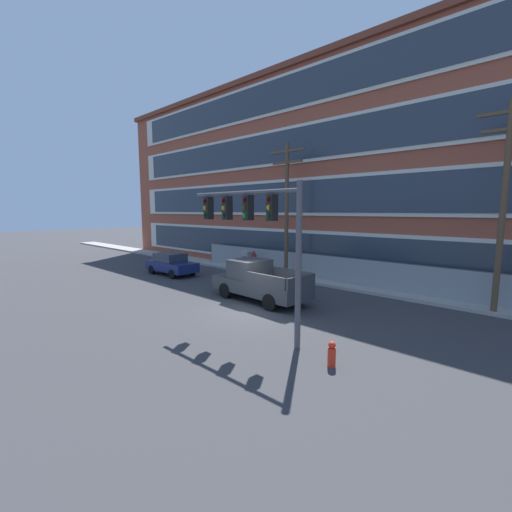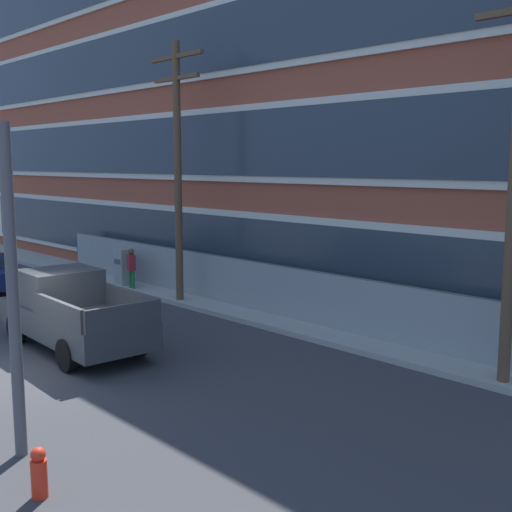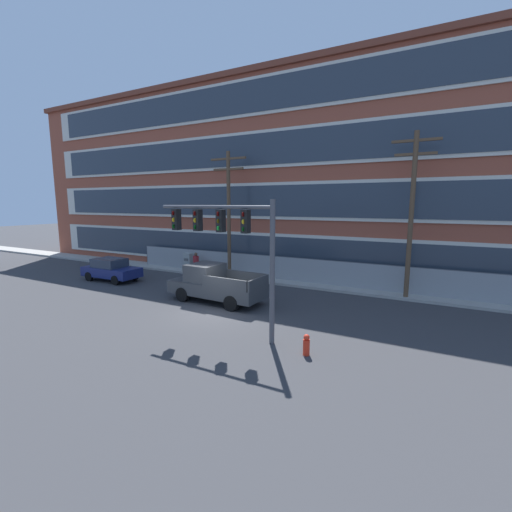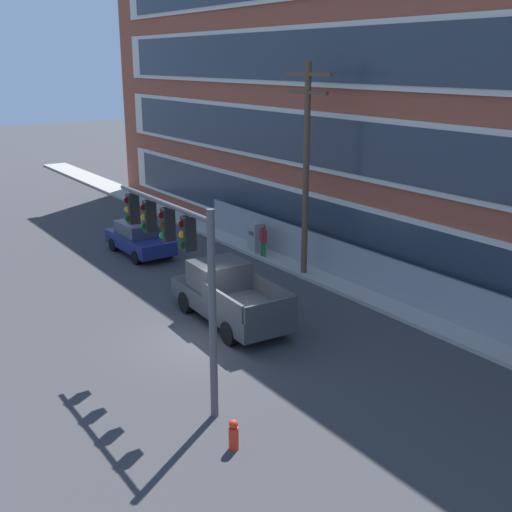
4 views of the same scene
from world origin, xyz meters
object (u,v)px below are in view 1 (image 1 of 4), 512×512
at_px(pickup_truck_dark_grey, 258,282).
at_px(utility_pole_midblock, 504,200).
at_px(sedan_navy, 171,264).
at_px(pedestrian_near_cabinet, 254,260).
at_px(traffic_signal_mast, 257,223).
at_px(electrical_cabinet, 247,262).
at_px(fire_hydrant, 332,354).
at_px(utility_pole_near_corner, 287,205).

height_order(pickup_truck_dark_grey, utility_pole_midblock, utility_pole_midblock).
height_order(sedan_navy, pedestrian_near_cabinet, pedestrian_near_cabinet).
bearing_deg(traffic_signal_mast, electrical_cabinet, 136.58).
bearing_deg(fire_hydrant, electrical_cabinet, 143.97).
distance_m(traffic_signal_mast, pickup_truck_dark_grey, 5.92).
bearing_deg(pedestrian_near_cabinet, pickup_truck_dark_grey, -44.45).
distance_m(sedan_navy, pedestrian_near_cabinet, 5.97).
bearing_deg(pickup_truck_dark_grey, electrical_cabinet, 139.04).
bearing_deg(utility_pole_midblock, electrical_cabinet, 179.93).
relative_size(utility_pole_near_corner, utility_pole_midblock, 0.97).
xyz_separation_m(traffic_signal_mast, fire_hydrant, (3.43, -0.39, -3.76)).
xyz_separation_m(pickup_truck_dark_grey, pedestrian_near_cabinet, (-5.36, 5.26, 0.01)).
bearing_deg(utility_pole_near_corner, electrical_cabinet, 179.19).
height_order(utility_pole_near_corner, utility_pole_midblock, utility_pole_midblock).
height_order(utility_pole_near_corner, fire_hydrant, utility_pole_near_corner).
relative_size(sedan_navy, fire_hydrant, 5.41).
bearing_deg(traffic_signal_mast, pedestrian_near_cabinet, 134.34).
distance_m(utility_pole_near_corner, pedestrian_near_cabinet, 4.97).
distance_m(electrical_cabinet, pedestrian_near_cabinet, 0.90).
bearing_deg(utility_pole_near_corner, fire_hydrant, -45.60).
relative_size(traffic_signal_mast, pedestrian_near_cabinet, 3.28).
bearing_deg(electrical_cabinet, utility_pole_near_corner, -0.81).
height_order(utility_pole_midblock, fire_hydrant, utility_pole_midblock).
distance_m(sedan_navy, electrical_cabinet, 5.54).
height_order(utility_pole_near_corner, electrical_cabinet, utility_pole_near_corner).
xyz_separation_m(pickup_truck_dark_grey, utility_pole_midblock, (9.33, 5.38, 4.10)).
relative_size(traffic_signal_mast, pickup_truck_dark_grey, 0.99).
xyz_separation_m(traffic_signal_mast, utility_pole_near_corner, (-5.80, 9.03, 0.84)).
distance_m(traffic_signal_mast, utility_pole_midblock, 10.89).
xyz_separation_m(pickup_truck_dark_grey, electrical_cabinet, (-6.22, 5.40, -0.18)).
distance_m(traffic_signal_mast, sedan_navy, 13.95).
xyz_separation_m(utility_pole_near_corner, fire_hydrant, (9.23, -9.42, -4.60)).
xyz_separation_m(traffic_signal_mast, pedestrian_near_cabinet, (-8.74, 8.94, -3.16)).
relative_size(pickup_truck_dark_grey, utility_pole_near_corner, 0.63).
distance_m(sedan_navy, fire_hydrant, 16.93).
distance_m(utility_pole_near_corner, fire_hydrant, 13.97).
relative_size(traffic_signal_mast, utility_pole_near_corner, 0.62).
bearing_deg(fire_hydrant, sedan_navy, 163.07).
relative_size(pickup_truck_dark_grey, pedestrian_near_cabinet, 3.31).
height_order(sedan_navy, electrical_cabinet, electrical_cabinet).
height_order(sedan_navy, utility_pole_near_corner, utility_pole_near_corner).
bearing_deg(fire_hydrant, utility_pole_midblock, 75.07).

